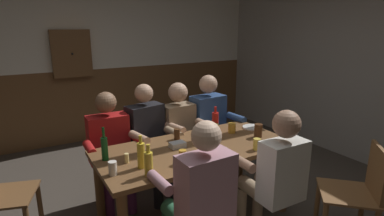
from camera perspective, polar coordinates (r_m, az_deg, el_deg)
back_wall_upper at (r=5.25m, az=-15.75°, el=15.19°), size 5.26×0.12×1.49m
back_wall_wainscot at (r=5.40m, az=-14.77°, el=1.06°), size 5.26×0.12×1.16m
side_wall_concrete at (r=4.65m, az=31.20°, el=6.57°), size 0.12×5.61×2.64m
dining_table at (r=2.92m, az=0.70°, el=-9.04°), size 1.81×0.85×0.74m
person_0 at (r=3.25m, az=-14.81°, el=-6.54°), size 0.55×0.50×1.19m
person_1 at (r=3.36m, az=-7.80°, el=-5.25°), size 0.58×0.57×1.23m
person_2 at (r=3.52m, az=-1.79°, el=-4.22°), size 0.53×0.54×1.21m
person_3 at (r=3.73m, az=3.48°, el=-2.61°), size 0.56×0.54×1.26m
person_4 at (r=2.24m, az=1.36°, el=-15.87°), size 0.53×0.52×1.24m
person_5 at (r=2.66m, az=15.01°, el=-11.43°), size 0.51×0.53×1.21m
chair_empty_far_end at (r=3.03m, az=28.29°, el=-13.40°), size 0.62×0.62×0.88m
table_candle at (r=2.60m, az=-11.95°, el=-9.03°), size 0.04×0.04×0.08m
condiment_caddy at (r=2.86m, az=-2.69°, el=-6.79°), size 0.14×0.10×0.05m
plate_0 at (r=2.77m, az=4.29°, el=-7.90°), size 0.26×0.26×0.01m
plate_1 at (r=3.45m, az=11.08°, el=-3.52°), size 0.21×0.21×0.01m
bottle_0 at (r=2.67m, az=-15.82°, el=-7.06°), size 0.05×0.05×0.28m
bottle_1 at (r=3.30m, az=4.30°, el=-2.38°), size 0.07×0.07×0.26m
bottle_2 at (r=2.47m, az=-9.37°, el=-8.51°), size 0.06×0.06×0.27m
bottle_3 at (r=2.34m, az=-8.01°, el=-10.05°), size 0.06×0.06×0.25m
pint_glass_0 at (r=3.25m, az=7.37°, el=-3.67°), size 0.08×0.08×0.10m
pint_glass_1 at (r=3.05m, az=-2.79°, el=-4.83°), size 0.06×0.06×0.11m
pint_glass_2 at (r=3.04m, az=4.11°, el=-4.40°), size 0.08×0.08×0.16m
pint_glass_3 at (r=2.42m, az=-14.42°, el=-10.71°), size 0.06×0.06×0.11m
pint_glass_4 at (r=2.53m, az=-1.74°, el=-8.98°), size 0.06×0.06×0.12m
pint_glass_5 at (r=2.85m, az=11.86°, el=-6.55°), size 0.07×0.07×0.11m
pint_glass_6 at (r=3.17m, az=12.12°, el=-4.09°), size 0.08×0.08×0.13m
wall_dart_cabinet at (r=5.02m, az=-21.33°, el=9.35°), size 0.56×0.15×0.70m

